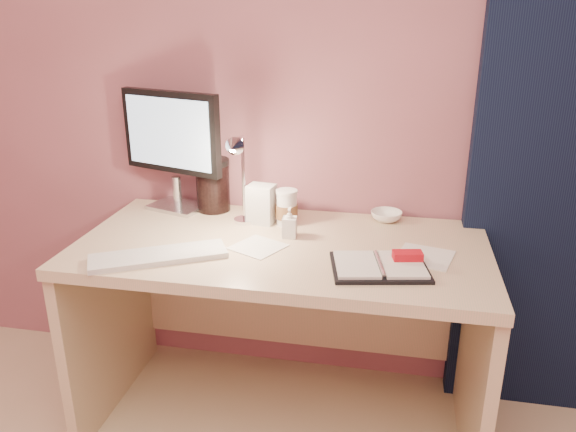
% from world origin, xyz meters
% --- Properties ---
extents(room, '(3.50, 3.50, 3.50)m').
position_xyz_m(room, '(0.95, 1.69, 1.14)').
color(room, '#C6B28E').
rests_on(room, ground).
extents(desk, '(1.40, 0.70, 0.73)m').
position_xyz_m(desk, '(0.00, 1.45, 0.50)').
color(desk, tan).
rests_on(desk, ground).
extents(monitor, '(0.43, 0.21, 0.47)m').
position_xyz_m(monitor, '(-0.48, 1.65, 1.01)').
color(monitor, silver).
rests_on(monitor, desk).
extents(keyboard, '(0.44, 0.32, 0.02)m').
position_xyz_m(keyboard, '(-0.36, 1.18, 0.74)').
color(keyboard, silver).
rests_on(keyboard, desk).
extents(planner, '(0.33, 0.27, 0.05)m').
position_xyz_m(planner, '(0.35, 1.24, 0.74)').
color(planner, black).
rests_on(planner, desk).
extents(paper_b, '(0.21, 0.21, 0.00)m').
position_xyz_m(paper_b, '(0.48, 1.36, 0.73)').
color(paper_b, silver).
rests_on(paper_b, desk).
extents(paper_c, '(0.21, 0.21, 0.00)m').
position_xyz_m(paper_c, '(-0.07, 1.33, 0.73)').
color(paper_c, silver).
rests_on(paper_c, desk).
extents(coffee_cup, '(0.08, 0.08, 0.13)m').
position_xyz_m(coffee_cup, '(-0.02, 1.56, 0.79)').
color(coffee_cup, silver).
rests_on(coffee_cup, desk).
extents(bowl, '(0.13, 0.13, 0.04)m').
position_xyz_m(bowl, '(0.35, 1.67, 0.75)').
color(bowl, white).
rests_on(bowl, desk).
extents(lotion_bottle, '(0.05, 0.05, 0.11)m').
position_xyz_m(lotion_bottle, '(0.02, 1.44, 0.78)').
color(lotion_bottle, silver).
rests_on(lotion_bottle, desk).
extents(dark_jar, '(0.13, 0.13, 0.19)m').
position_xyz_m(dark_jar, '(-0.33, 1.66, 0.82)').
color(dark_jar, black).
rests_on(dark_jar, desk).
extents(product_box, '(0.11, 0.09, 0.15)m').
position_xyz_m(product_box, '(-0.11, 1.56, 0.80)').
color(product_box, silver).
rests_on(product_box, desk).
extents(desk_lamp, '(0.08, 0.22, 0.35)m').
position_xyz_m(desk_lamp, '(-0.18, 1.46, 0.95)').
color(desk_lamp, silver).
rests_on(desk_lamp, desk).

